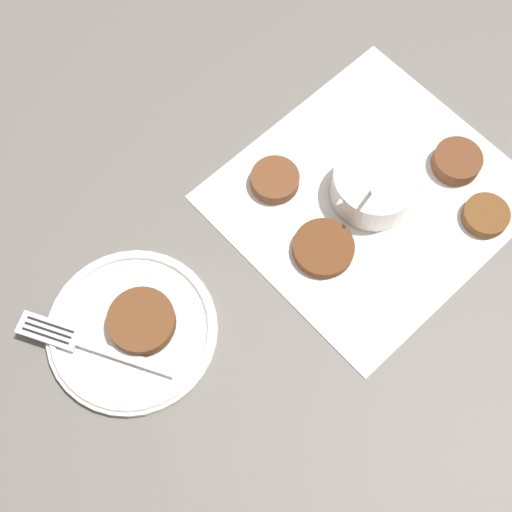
% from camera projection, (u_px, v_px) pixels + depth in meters
% --- Properties ---
extents(ground_plane, '(4.00, 4.00, 0.00)m').
position_uv_depth(ground_plane, '(363.00, 208.00, 0.93)').
color(ground_plane, '#605B56').
extents(napkin, '(0.40, 0.37, 0.00)m').
position_uv_depth(napkin, '(370.00, 196.00, 0.93)').
color(napkin, white).
rests_on(napkin, ground_plane).
extents(sauce_bowl, '(0.12, 0.11, 0.09)m').
position_uv_depth(sauce_bowl, '(374.00, 186.00, 0.91)').
color(sauce_bowl, white).
rests_on(sauce_bowl, napkin).
extents(fritter_0, '(0.06, 0.06, 0.02)m').
position_uv_depth(fritter_0, '(275.00, 180.00, 0.93)').
color(fritter_0, brown).
rests_on(fritter_0, napkin).
extents(fritter_1, '(0.06, 0.06, 0.01)m').
position_uv_depth(fritter_1, '(486.00, 215.00, 0.91)').
color(fritter_1, brown).
rests_on(fritter_1, napkin).
extents(fritter_2, '(0.06, 0.06, 0.02)m').
position_uv_depth(fritter_2, '(457.00, 161.00, 0.93)').
color(fritter_2, brown).
rests_on(fritter_2, napkin).
extents(fritter_3, '(0.08, 0.08, 0.01)m').
position_uv_depth(fritter_3, '(323.00, 248.00, 0.89)').
color(fritter_3, brown).
rests_on(fritter_3, napkin).
extents(serving_plate, '(0.21, 0.21, 0.02)m').
position_uv_depth(serving_plate, '(132.00, 330.00, 0.85)').
color(serving_plate, white).
rests_on(serving_plate, ground_plane).
extents(fritter_on_plate, '(0.08, 0.08, 0.02)m').
position_uv_depth(fritter_on_plate, '(142.00, 321.00, 0.84)').
color(fritter_on_plate, brown).
rests_on(fritter_on_plate, serving_plate).
extents(fork, '(0.13, 0.17, 0.00)m').
position_uv_depth(fork, '(79.00, 341.00, 0.84)').
color(fork, silver).
rests_on(fork, serving_plate).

